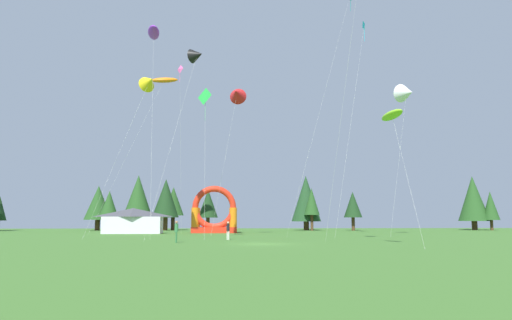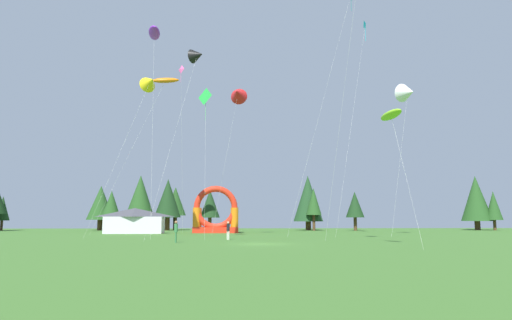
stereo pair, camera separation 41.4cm
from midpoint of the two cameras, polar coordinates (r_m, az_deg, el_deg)
ground_plane at (r=37.88m, az=0.85°, el=-10.10°), size 120.00×120.00×0.00m
kite_white_delta at (r=59.21m, az=18.01°, el=7.76°), size 4.32×2.92×18.05m
kite_cyan_diamond at (r=61.47m, az=13.23°, el=15.13°), size 5.47×5.30×25.95m
kite_yellow_delta at (r=55.04m, az=-12.45°, el=9.16°), size 6.88×4.71×18.28m
kite_green_diamond at (r=50.50m, az=-5.77°, el=7.37°), size 1.36×3.73×15.31m
kite_purple_parafoil at (r=55.83m, az=-11.95°, el=14.74°), size 2.18×6.64×23.22m
kite_lime_parafoil at (r=36.57m, az=16.28°, el=5.23°), size 1.54×4.40×10.08m
kite_red_delta at (r=57.65m, az=-2.00°, el=7.97°), size 4.16×2.38×18.07m
kite_orange_parafoil at (r=65.83m, az=-10.66°, el=9.41°), size 10.85×1.76×21.17m
kite_pink_diamond at (r=62.39m, az=-8.87°, el=10.36°), size 0.74×5.99×21.40m
kite_black_delta at (r=52.41m, az=-6.87°, el=12.43°), size 5.00×7.29×20.24m
person_far_side at (r=45.48m, az=-3.12°, el=-8.29°), size 0.40×0.40×1.71m
person_midfield at (r=40.41m, az=-9.33°, el=-8.29°), size 0.32×0.32×1.81m
inflatable_yellow_castle at (r=66.84m, az=-4.70°, el=-6.80°), size 6.31×3.79×6.54m
festival_tent at (r=65.79m, az=-14.26°, el=-7.11°), size 7.63×3.00×3.39m
tree_row_1 at (r=90.75m, az=-28.12°, el=-5.18°), size 2.37×2.37×5.74m
tree_row_2 at (r=85.01m, az=-18.09°, el=-4.94°), size 4.60×4.60×7.57m
tree_row_3 at (r=81.29m, az=-16.89°, el=-5.05°), size 2.84×2.84×6.53m
tree_row_4 at (r=82.70m, az=-13.64°, el=-4.35°), size 5.00×5.00×9.33m
tree_row_5 at (r=82.22m, az=-10.44°, el=-4.58°), size 4.51×4.51×8.72m
tree_row_6 at (r=83.41m, az=-9.55°, el=-4.97°), size 3.70×3.70×7.42m
tree_row_7 at (r=78.05m, az=-5.42°, el=-5.29°), size 3.27×3.27×6.70m
tree_row_8 at (r=82.17m, az=6.43°, el=-4.64°), size 5.06×5.06×9.37m
tree_row_9 at (r=79.70m, az=7.11°, el=-5.02°), size 2.58×2.58×7.07m
tree_row_10 at (r=81.05m, az=11.97°, el=-5.30°), size 3.05×3.05×6.48m
tree_row_11 at (r=91.71m, az=25.11°, el=-4.22°), size 5.21×5.21×9.46m
tree_row_12 at (r=91.09m, az=26.84°, el=-4.94°), size 2.79×2.79×6.68m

